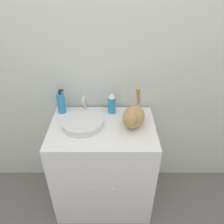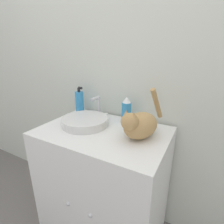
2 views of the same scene
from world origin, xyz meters
The scene contains 8 objects.
ground_plane centered at (0.00, 0.00, 0.00)m, with size 8.00×8.00×0.00m, color slate.
wall_back centered at (0.00, 0.57, 1.25)m, with size 6.00×0.05×2.50m.
vanity_cabinet centered at (0.00, 0.26, 0.41)m, with size 0.77×0.54×0.82m.
sink_basin centered at (-0.14, 0.28, 0.84)m, with size 0.30×0.30×0.05m.
faucet centered at (-0.14, 0.43, 0.89)m, with size 0.15×0.10×0.16m.
cat centered at (0.22, 0.28, 0.90)m, with size 0.21×0.35×0.26m.
soap_bottle centered at (-0.32, 0.45, 0.90)m, with size 0.06×0.06×0.20m.
spray_bottle centered at (0.07, 0.45, 0.90)m, with size 0.06×0.06×0.17m.
Camera 1 is at (0.07, -0.99, 1.78)m, focal length 35.00 mm.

